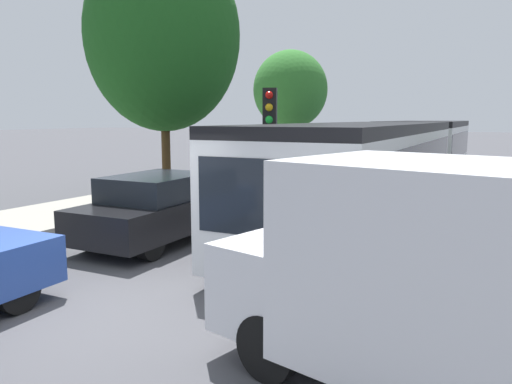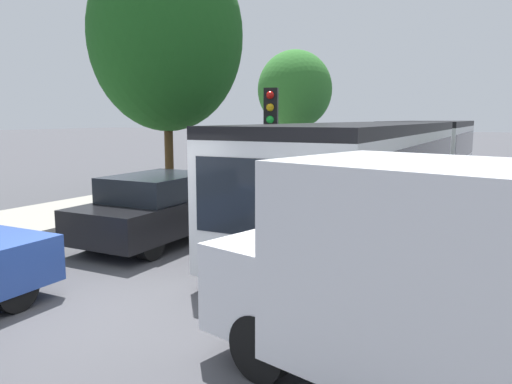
{
  "view_description": "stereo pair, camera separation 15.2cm",
  "coord_description": "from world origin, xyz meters",
  "px_view_note": "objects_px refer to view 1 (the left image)",
  "views": [
    {
      "loc": [
        5.08,
        -4.64,
        2.71
      ],
      "look_at": [
        0.2,
        4.25,
        1.2
      ],
      "focal_mm": 35.0,
      "sensor_mm": 36.0,
      "label": 1
    },
    {
      "loc": [
        5.21,
        -4.57,
        2.71
      ],
      "look_at": [
        0.2,
        4.25,
        1.2
      ],
      "focal_mm": 35.0,
      "sensor_mm": 36.0,
      "label": 2
    }
  ],
  "objects_px": {
    "articulated_bus": "(395,160)",
    "tree_left_far": "(290,90)",
    "city_bus_rear": "(409,139)",
    "queued_car_black": "(161,208)",
    "traffic_light": "(270,127)",
    "queued_car_graphite": "(289,179)",
    "queued_car_navy": "(348,165)",
    "tree_left_mid": "(160,40)",
    "white_van": "(489,283)"
  },
  "relations": [
    {
      "from": "city_bus_rear",
      "to": "traffic_light",
      "type": "xyz_separation_m",
      "value": [
        1.46,
        -22.53,
        1.12
      ]
    },
    {
      "from": "queued_car_graphite",
      "to": "tree_left_far",
      "type": "bearing_deg",
      "value": 22.5
    },
    {
      "from": "queued_car_graphite",
      "to": "tree_left_mid",
      "type": "height_order",
      "value": "tree_left_mid"
    },
    {
      "from": "articulated_bus",
      "to": "white_van",
      "type": "xyz_separation_m",
      "value": [
        3.2,
        -9.98,
        -0.25
      ]
    },
    {
      "from": "articulated_bus",
      "to": "city_bus_rear",
      "type": "relative_size",
      "value": 1.57
    },
    {
      "from": "tree_left_mid",
      "to": "tree_left_far",
      "type": "height_order",
      "value": "tree_left_mid"
    },
    {
      "from": "queued_car_black",
      "to": "white_van",
      "type": "distance_m",
      "value": 7.75
    },
    {
      "from": "articulated_bus",
      "to": "traffic_light",
      "type": "relative_size",
      "value": 5.15
    },
    {
      "from": "white_van",
      "to": "tree_left_far",
      "type": "xyz_separation_m",
      "value": [
        -10.09,
        17.47,
        2.79
      ]
    },
    {
      "from": "articulated_bus",
      "to": "tree_left_far",
      "type": "bearing_deg",
      "value": -139.21
    },
    {
      "from": "city_bus_rear",
      "to": "queued_car_black",
      "type": "relative_size",
      "value": 2.56
    },
    {
      "from": "tree_left_far",
      "to": "queued_car_navy",
      "type": "bearing_deg",
      "value": -29.75
    },
    {
      "from": "articulated_bus",
      "to": "queued_car_navy",
      "type": "relative_size",
      "value": 4.0
    },
    {
      "from": "white_van",
      "to": "tree_left_far",
      "type": "height_order",
      "value": "tree_left_far"
    },
    {
      "from": "city_bus_rear",
      "to": "queued_car_navy",
      "type": "bearing_deg",
      "value": -177.66
    },
    {
      "from": "articulated_bus",
      "to": "queued_car_navy",
      "type": "height_order",
      "value": "articulated_bus"
    },
    {
      "from": "city_bus_rear",
      "to": "tree_left_far",
      "type": "distance_m",
      "value": 11.62
    },
    {
      "from": "city_bus_rear",
      "to": "queued_car_black",
      "type": "distance_m",
      "value": 24.56
    },
    {
      "from": "queued_car_black",
      "to": "traffic_light",
      "type": "height_order",
      "value": "traffic_light"
    },
    {
      "from": "city_bus_rear",
      "to": "queued_car_graphite",
      "type": "distance_m",
      "value": 18.59
    },
    {
      "from": "traffic_light",
      "to": "queued_car_graphite",
      "type": "bearing_deg",
      "value": 178.65
    },
    {
      "from": "queued_car_black",
      "to": "tree_left_far",
      "type": "relative_size",
      "value": 0.73
    },
    {
      "from": "city_bus_rear",
      "to": "queued_car_black",
      "type": "height_order",
      "value": "city_bus_rear"
    },
    {
      "from": "city_bus_rear",
      "to": "queued_car_navy",
      "type": "xyz_separation_m",
      "value": [
        0.19,
        -12.86,
        -0.62
      ]
    },
    {
      "from": "queued_car_black",
      "to": "tree_left_far",
      "type": "distance_m",
      "value": 14.55
    },
    {
      "from": "tree_left_far",
      "to": "city_bus_rear",
      "type": "bearing_deg",
      "value": 72.09
    },
    {
      "from": "queued_car_navy",
      "to": "queued_car_graphite",
      "type": "bearing_deg",
      "value": 177.19
    },
    {
      "from": "queued_car_black",
      "to": "tree_left_mid",
      "type": "distance_m",
      "value": 6.77
    },
    {
      "from": "articulated_bus",
      "to": "city_bus_rear",
      "type": "xyz_separation_m",
      "value": [
        -3.41,
        18.26,
        -0.12
      ]
    },
    {
      "from": "queued_car_graphite",
      "to": "white_van",
      "type": "xyz_separation_m",
      "value": [
        6.47,
        -9.66,
        0.48
      ]
    },
    {
      "from": "articulated_bus",
      "to": "tree_left_mid",
      "type": "distance_m",
      "value": 8.02
    },
    {
      "from": "queued_car_graphite",
      "to": "white_van",
      "type": "relative_size",
      "value": 0.83
    },
    {
      "from": "queued_car_navy",
      "to": "tree_left_far",
      "type": "xyz_separation_m",
      "value": [
        -3.67,
        2.1,
        3.28
      ]
    },
    {
      "from": "queued_car_navy",
      "to": "traffic_light",
      "type": "xyz_separation_m",
      "value": [
        1.27,
        -9.67,
        1.74
      ]
    },
    {
      "from": "city_bus_rear",
      "to": "queued_car_black",
      "type": "bearing_deg",
      "value": -178.94
    },
    {
      "from": "queued_car_graphite",
      "to": "tree_left_far",
      "type": "distance_m",
      "value": 9.21
    },
    {
      "from": "articulated_bus",
      "to": "traffic_light",
      "type": "height_order",
      "value": "traffic_light"
    },
    {
      "from": "queued_car_black",
      "to": "white_van",
      "type": "height_order",
      "value": "white_van"
    },
    {
      "from": "queued_car_graphite",
      "to": "white_van",
      "type": "bearing_deg",
      "value": -148.52
    },
    {
      "from": "queued_car_graphite",
      "to": "queued_car_navy",
      "type": "bearing_deg",
      "value": -2.81
    },
    {
      "from": "articulated_bus",
      "to": "white_van",
      "type": "distance_m",
      "value": 10.48
    },
    {
      "from": "city_bus_rear",
      "to": "traffic_light",
      "type": "distance_m",
      "value": 22.6
    },
    {
      "from": "queued_car_navy",
      "to": "articulated_bus",
      "type": "bearing_deg",
      "value": -151.52
    },
    {
      "from": "city_bus_rear",
      "to": "white_van",
      "type": "bearing_deg",
      "value": -165.3
    },
    {
      "from": "articulated_bus",
      "to": "tree_left_mid",
      "type": "bearing_deg",
      "value": -73.83
    },
    {
      "from": "articulated_bus",
      "to": "tree_left_mid",
      "type": "xyz_separation_m",
      "value": [
        -6.82,
        -2.21,
        3.6
      ]
    },
    {
      "from": "traffic_light",
      "to": "city_bus_rear",
      "type": "bearing_deg",
      "value": 163.88
    },
    {
      "from": "queued_car_black",
      "to": "queued_car_graphite",
      "type": "xyz_separation_m",
      "value": [
        0.33,
        5.98,
        0.01
      ]
    },
    {
      "from": "queued_car_black",
      "to": "city_bus_rear",
      "type": "bearing_deg",
      "value": -2.82
    },
    {
      "from": "traffic_light",
      "to": "tree_left_mid",
      "type": "bearing_deg",
      "value": -132.71
    }
  ]
}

